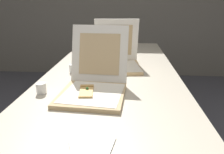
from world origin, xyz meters
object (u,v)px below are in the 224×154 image
object	(u,v)px
table	(111,82)
cup_white_mid	(73,69)
pizza_box_front	(94,85)
pizza_box_middle	(117,61)
cup_white_far	(90,57)
napkin_pile	(90,147)
cup_white_near_left	(41,88)

from	to	relation	value
table	cup_white_mid	size ratio (longest dim) A/B	41.47
pizza_box_front	pizza_box_middle	xyz separation A→B (m)	(0.11, 0.50, 0.00)
table	cup_white_far	world-z (taller)	cup_white_far
table	pizza_box_front	size ratio (longest dim) A/B	5.29
pizza_box_front	cup_white_far	xyz separation A→B (m)	(-0.14, 0.71, -0.02)
table	cup_white_far	size ratio (longest dim) A/B	41.47
pizza_box_front	cup_white_mid	size ratio (longest dim) A/B	7.85
cup_white_far	table	bearing A→B (deg)	-62.55
napkin_pile	pizza_box_front	bearing A→B (deg)	97.23
cup_white_near_left	cup_white_mid	xyz separation A→B (m)	(0.09, 0.38, 0.00)
cup_white_far	cup_white_mid	bearing A→B (deg)	-100.11
pizza_box_middle	pizza_box_front	bearing A→B (deg)	-107.90
table	cup_white_near_left	xyz separation A→B (m)	(-0.36, -0.32, 0.07)
pizza_box_middle	napkin_pile	world-z (taller)	pizza_box_middle
table	pizza_box_middle	size ratio (longest dim) A/B	6.54
table	napkin_pile	world-z (taller)	napkin_pile
table	cup_white_mid	world-z (taller)	cup_white_mid
table	napkin_pile	size ratio (longest dim) A/B	14.52
table	pizza_box_front	distance (m)	0.32
pizza_box_middle	cup_white_far	world-z (taller)	pizza_box_middle
cup_white_near_left	pizza_box_front	bearing A→B (deg)	4.44
pizza_box_middle	cup_white_far	size ratio (longest dim) A/B	6.34
pizza_box_front	napkin_pile	world-z (taller)	pizza_box_front
pizza_box_front	cup_white_mid	xyz separation A→B (m)	(-0.20, 0.35, -0.02)
pizza_box_front	cup_white_near_left	bearing A→B (deg)	-171.51
pizza_box_middle	cup_white_mid	size ratio (longest dim) A/B	6.34
cup_white_near_left	cup_white_mid	size ratio (longest dim) A/B	1.00
pizza_box_front	cup_white_mid	bearing A→B (deg)	124.04
napkin_pile	cup_white_mid	bearing A→B (deg)	107.76
table	cup_white_near_left	size ratio (longest dim) A/B	41.47
table	cup_white_far	xyz separation A→B (m)	(-0.21, 0.41, 0.07)
pizza_box_front	cup_white_near_left	size ratio (longest dim) A/B	7.85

